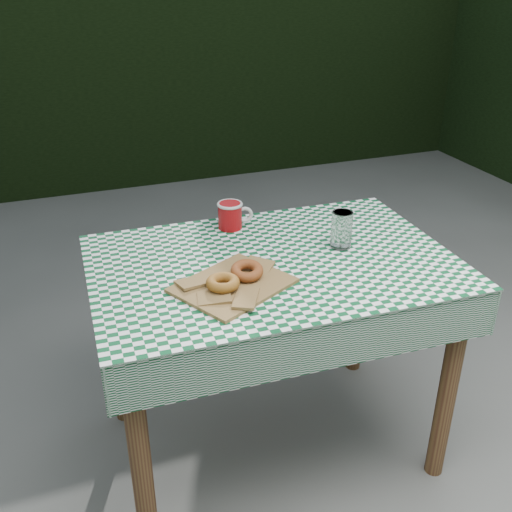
{
  "coord_description": "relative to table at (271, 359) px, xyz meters",
  "views": [
    {
      "loc": [
        -0.58,
        -1.56,
        1.61
      ],
      "look_at": [
        -0.02,
        -0.04,
        0.79
      ],
      "focal_mm": 41.55,
      "sensor_mm": 36.0,
      "label": 1
    }
  ],
  "objects": [
    {
      "name": "hedge_north",
      "position": [
        -0.04,
        3.23,
        0.53
      ],
      "size": [
        7.0,
        0.7,
        1.8
      ],
      "primitive_type": "cube",
      "color": "black",
      "rests_on": "ground"
    },
    {
      "name": "paper_bag",
      "position": [
        -0.17,
        -0.11,
        0.39
      ],
      "size": [
        0.39,
        0.36,
        0.02
      ],
      "primitive_type": "cube",
      "rotation": [
        0.0,
        0.0,
        0.48
      ],
      "color": "olive",
      "rests_on": "tablecloth"
    },
    {
      "name": "tablecloth",
      "position": [
        0.0,
        0.0,
        0.38
      ],
      "size": [
        1.15,
        0.8,
        0.01
      ],
      "primitive_type": "cube",
      "rotation": [
        0.0,
        0.0,
        -0.03
      ],
      "color": "#0A4522",
      "rests_on": "table"
    },
    {
      "name": "ground",
      "position": [
        -0.04,
        0.03,
        -0.38
      ],
      "size": [
        60.0,
        60.0,
        0.0
      ],
      "primitive_type": "plane",
      "color": "#50514C",
      "rests_on": "ground"
    },
    {
      "name": "bagel_back",
      "position": [
        -0.12,
        -0.09,
        0.41
      ],
      "size": [
        0.12,
        0.12,
        0.03
      ],
      "primitive_type": "torus",
      "rotation": [
        0.0,
        0.0,
        -0.26
      ],
      "color": "brown",
      "rests_on": "paper_bag"
    },
    {
      "name": "coffee_mug",
      "position": [
        -0.05,
        0.28,
        0.43
      ],
      "size": [
        0.19,
        0.19,
        0.09
      ],
      "primitive_type": null,
      "rotation": [
        0.0,
        0.0,
        -0.18
      ],
      "color": "#9A090D",
      "rests_on": "tablecloth"
    },
    {
      "name": "drinking_glass",
      "position": [
        0.24,
        0.01,
        0.44
      ],
      "size": [
        0.07,
        0.07,
        0.12
      ],
      "primitive_type": "cylinder",
      "rotation": [
        0.0,
        0.0,
        -0.05
      ],
      "color": "silver",
      "rests_on": "tablecloth"
    },
    {
      "name": "table",
      "position": [
        0.0,
        0.0,
        0.0
      ],
      "size": [
        1.13,
        0.78,
        0.75
      ],
      "primitive_type": "cube",
      "rotation": [
        0.0,
        0.0,
        -0.03
      ],
      "color": "#512D1B",
      "rests_on": "ground"
    },
    {
      "name": "bagel_front",
      "position": [
        -0.21,
        -0.13,
        0.41
      ],
      "size": [
        0.1,
        0.1,
        0.03
      ],
      "primitive_type": "torus",
      "rotation": [
        0.0,
        0.0,
        0.08
      ],
      "color": "brown",
      "rests_on": "paper_bag"
    }
  ]
}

